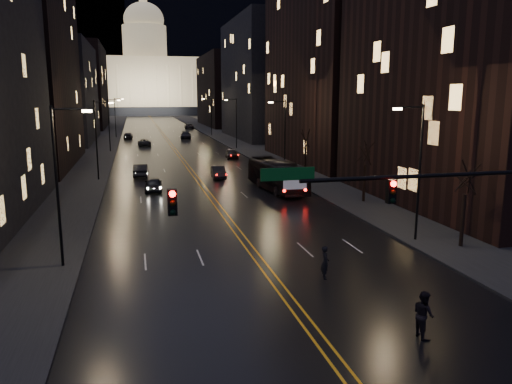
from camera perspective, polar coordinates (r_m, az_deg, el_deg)
ground at (r=21.82m, az=6.03°, el=-14.96°), size 900.00×900.00×0.00m
road at (r=148.90m, az=-11.05°, el=7.12°), size 20.00×320.00×0.02m
sidewalk_left at (r=148.92m, az=-16.47°, el=6.90°), size 8.00×320.00×0.16m
sidewalk_right at (r=150.18m, az=-5.66°, el=7.33°), size 8.00×320.00×0.16m
center_line at (r=148.90m, az=-11.05°, el=7.13°), size 0.62×320.00×0.01m
building_left_mid at (r=73.97m, az=-25.42°, el=13.43°), size 12.00×30.00×28.00m
building_left_far at (r=111.36m, az=-21.32°, el=10.50°), size 12.00×34.00×20.00m
building_left_dist at (r=159.10m, az=-19.11°, el=11.29°), size 12.00×40.00×24.00m
building_right_near at (r=47.46m, az=22.83°, el=13.14°), size 12.00×26.00×24.00m
building_right_tall at (r=74.45m, az=8.85°, el=18.17°), size 12.00×30.00×38.00m
building_right_mid at (r=113.92m, az=0.53°, el=12.73°), size 12.00×34.00×26.00m
building_right_dist at (r=160.85m, az=-3.73°, el=11.49°), size 12.00×40.00×22.00m
mountain_ridge at (r=404.99m, az=-7.21°, el=18.78°), size 520.00×60.00×130.00m
capitol at (r=268.63m, az=-12.43°, el=12.36°), size 90.00×50.00×58.50m
traffic_signal at (r=22.78m, az=20.44°, el=-0.91°), size 17.29×0.45×7.00m
streetlamp_right_near at (r=33.71m, az=17.95°, el=2.88°), size 2.13×0.25×9.00m
streetlamp_left_near at (r=29.07m, az=-21.49°, el=1.43°), size 2.13×0.25×9.00m
streetlamp_right_mid at (r=61.18m, az=3.14°, el=6.81°), size 2.13×0.25×9.00m
streetlamp_left_mid at (r=58.75m, az=-17.63°, el=6.14°), size 2.13×0.25×9.00m
streetlamp_right_far at (r=90.27m, az=-2.38°, el=8.16°), size 2.13×0.25×9.00m
streetlamp_left_far at (r=88.64m, az=-16.35°, el=7.68°), size 2.13×0.25×9.00m
streetlamp_right_dist at (r=119.81m, az=-5.21°, el=8.82°), size 2.13×0.25×9.00m
streetlamp_left_dist at (r=118.59m, az=-15.72°, el=8.44°), size 2.13×0.25×9.00m
tree_right_near at (r=33.37m, az=22.89°, el=1.50°), size 2.40×2.40×6.65m
tree_right_mid at (r=45.27m, az=12.39°, el=4.39°), size 2.40×2.40×6.65m
tree_right_far at (r=60.00m, az=5.70°, el=6.15°), size 2.40×2.40×6.65m
bus at (r=50.70m, az=2.38°, el=1.91°), size 3.60×11.23×3.07m
oncoming_car_a at (r=51.30m, az=-11.66°, el=0.88°), size 1.89×4.31×1.44m
oncoming_car_b at (r=61.02m, az=-13.02°, el=2.45°), size 1.87×4.71×1.52m
oncoming_car_c at (r=98.15m, az=-12.65°, el=5.55°), size 2.49×4.97×1.35m
oncoming_car_d at (r=115.27m, az=-14.42°, el=6.25°), size 2.04×4.81×1.39m
receding_car_a at (r=58.34m, az=-4.32°, el=2.25°), size 1.73×4.32×1.40m
receding_car_b at (r=76.58m, az=-2.78°, el=4.38°), size 2.08×4.44×1.47m
receding_car_c at (r=112.48m, az=-8.02°, el=6.43°), size 2.88×5.75×1.60m
receding_car_d at (r=146.30m, az=-7.64°, el=7.45°), size 2.65×5.39×1.47m
pedestrian_a at (r=26.69m, az=7.90°, el=-7.99°), size 0.54×0.72×1.79m
pedestrian_b at (r=21.46m, az=18.60°, el=-13.10°), size 0.53×0.95×1.94m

